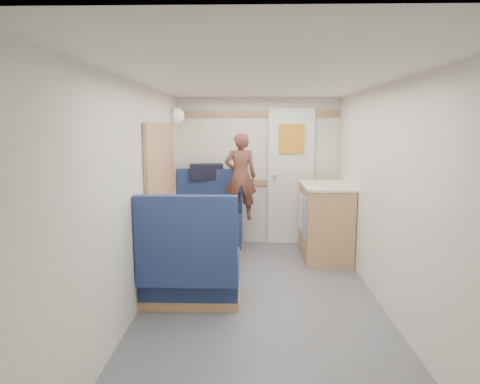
{
  "coord_description": "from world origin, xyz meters",
  "views": [
    {
      "loc": [
        -0.11,
        -3.61,
        1.64
      ],
      "look_at": [
        -0.21,
        0.9,
        0.93
      ],
      "focal_mm": 32.0,
      "sensor_mm": 36.0,
      "label": 1
    }
  ],
  "objects_px": {
    "galley_counter": "(325,221)",
    "beer_glass": "(221,205)",
    "dinette_table": "(201,222)",
    "salt_grinder": "(204,205)",
    "tray": "(203,215)",
    "wine_glass": "(192,198)",
    "bench_near": "(191,272)",
    "duffel_bag": "(206,172)",
    "orange_fruit": "(219,206)",
    "tumbler_right": "(214,202)",
    "cheese_block": "(211,212)",
    "bread_loaf": "(220,201)",
    "person": "(241,176)",
    "bench_far": "(209,227)",
    "tumbler_mid": "(192,200)",
    "pepper_grinder": "(197,203)",
    "dome_light": "(176,116)",
    "tumbler_left": "(175,210)"
  },
  "relations": [
    {
      "from": "dinette_table",
      "to": "dome_light",
      "type": "height_order",
      "value": "dome_light"
    },
    {
      "from": "person",
      "to": "wine_glass",
      "type": "relative_size",
      "value": 6.51
    },
    {
      "from": "orange_fruit",
      "to": "cheese_block",
      "type": "distance_m",
      "value": 0.21
    },
    {
      "from": "wine_glass",
      "to": "bread_loaf",
      "type": "xyz_separation_m",
      "value": [
        0.3,
        0.21,
        -0.08
      ]
    },
    {
      "from": "cheese_block",
      "to": "salt_grinder",
      "type": "bearing_deg",
      "value": 106.46
    },
    {
      "from": "duffel_bag",
      "to": "pepper_grinder",
      "type": "distance_m",
      "value": 1.08
    },
    {
      "from": "cheese_block",
      "to": "wine_glass",
      "type": "distance_m",
      "value": 0.44
    },
    {
      "from": "tray",
      "to": "dinette_table",
      "type": "bearing_deg",
      "value": 100.74
    },
    {
      "from": "orange_fruit",
      "to": "tumbler_mid",
      "type": "xyz_separation_m",
      "value": [
        -0.35,
        0.43,
        -0.01
      ]
    },
    {
      "from": "duffel_bag",
      "to": "cheese_block",
      "type": "height_order",
      "value": "duffel_bag"
    },
    {
      "from": "orange_fruit",
      "to": "beer_glass",
      "type": "bearing_deg",
      "value": 84.53
    },
    {
      "from": "bench_far",
      "to": "galley_counter",
      "type": "distance_m",
      "value": 1.51
    },
    {
      "from": "galley_counter",
      "to": "beer_glass",
      "type": "xyz_separation_m",
      "value": [
        -1.24,
        -0.6,
        0.31
      ]
    },
    {
      "from": "wine_glass",
      "to": "bench_near",
      "type": "bearing_deg",
      "value": -83.49
    },
    {
      "from": "galley_counter",
      "to": "orange_fruit",
      "type": "bearing_deg",
      "value": -150.65
    },
    {
      "from": "dinette_table",
      "to": "galley_counter",
      "type": "relative_size",
      "value": 1.0
    },
    {
      "from": "dinette_table",
      "to": "salt_grinder",
      "type": "height_order",
      "value": "salt_grinder"
    },
    {
      "from": "tumbler_right",
      "to": "dinette_table",
      "type": "bearing_deg",
      "value": -141.61
    },
    {
      "from": "orange_fruit",
      "to": "salt_grinder",
      "type": "xyz_separation_m",
      "value": [
        -0.17,
        0.15,
        -0.02
      ]
    },
    {
      "from": "tumbler_mid",
      "to": "salt_grinder",
      "type": "xyz_separation_m",
      "value": [
        0.17,
        -0.28,
        -0.01
      ]
    },
    {
      "from": "duffel_bag",
      "to": "orange_fruit",
      "type": "xyz_separation_m",
      "value": [
        0.26,
        -1.27,
        -0.23
      ]
    },
    {
      "from": "tumbler_mid",
      "to": "beer_glass",
      "type": "distance_m",
      "value": 0.49
    },
    {
      "from": "tray",
      "to": "dome_light",
      "type": "bearing_deg",
      "value": 110.82
    },
    {
      "from": "dinette_table",
      "to": "bench_near",
      "type": "distance_m",
      "value": 0.9
    },
    {
      "from": "bench_near",
      "to": "tray",
      "type": "bearing_deg",
      "value": 82.61
    },
    {
      "from": "bench_near",
      "to": "salt_grinder",
      "type": "bearing_deg",
      "value": 87.27
    },
    {
      "from": "wine_glass",
      "to": "beer_glass",
      "type": "relative_size",
      "value": 1.61
    },
    {
      "from": "wine_glass",
      "to": "dome_light",
      "type": "bearing_deg",
      "value": 109.04
    },
    {
      "from": "duffel_bag",
      "to": "cheese_block",
      "type": "distance_m",
      "value": 1.5
    },
    {
      "from": "tray",
      "to": "tumbler_left",
      "type": "distance_m",
      "value": 0.3
    },
    {
      "from": "bench_near",
      "to": "wine_glass",
      "type": "xyz_separation_m",
      "value": [
        -0.1,
        0.87,
        0.54
      ]
    },
    {
      "from": "person",
      "to": "bread_loaf",
      "type": "xyz_separation_m",
      "value": [
        -0.22,
        -0.48,
        -0.23
      ]
    },
    {
      "from": "bread_loaf",
      "to": "dinette_table",
      "type": "bearing_deg",
      "value": -132.36
    },
    {
      "from": "galley_counter",
      "to": "salt_grinder",
      "type": "distance_m",
      "value": 1.56
    },
    {
      "from": "bread_loaf",
      "to": "tumbler_right",
      "type": "bearing_deg",
      "value": -119.16
    },
    {
      "from": "dome_light",
      "to": "tumbler_right",
      "type": "distance_m",
      "value": 1.33
    },
    {
      "from": "dinette_table",
      "to": "salt_grinder",
      "type": "bearing_deg",
      "value": -1.99
    },
    {
      "from": "pepper_grinder",
      "to": "tumbler_mid",
      "type": "bearing_deg",
      "value": 112.27
    },
    {
      "from": "orange_fruit",
      "to": "tumbler_right",
      "type": "xyz_separation_m",
      "value": [
        -0.08,
        0.27,
        -0.0
      ]
    },
    {
      "from": "dinette_table",
      "to": "galley_counter",
      "type": "height_order",
      "value": "galley_counter"
    },
    {
      "from": "dinette_table",
      "to": "bread_loaf",
      "type": "bearing_deg",
      "value": 47.64
    },
    {
      "from": "galley_counter",
      "to": "tumbler_left",
      "type": "xyz_separation_m",
      "value": [
        -1.69,
        -0.91,
        0.31
      ]
    },
    {
      "from": "salt_grinder",
      "to": "pepper_grinder",
      "type": "bearing_deg",
      "value": 141.0
    },
    {
      "from": "duffel_bag",
      "to": "beer_glass",
      "type": "xyz_separation_m",
      "value": [
        0.27,
        -1.17,
        -0.23
      ]
    },
    {
      "from": "bench_near",
      "to": "tumbler_right",
      "type": "relative_size",
      "value": 9.58
    },
    {
      "from": "galley_counter",
      "to": "duffel_bag",
      "type": "height_order",
      "value": "duffel_bag"
    },
    {
      "from": "bench_near",
      "to": "galley_counter",
      "type": "bearing_deg",
      "value": 43.94
    },
    {
      "from": "bread_loaf",
      "to": "bench_near",
      "type": "bearing_deg",
      "value": -100.52
    },
    {
      "from": "duffel_bag",
      "to": "tumbler_right",
      "type": "xyz_separation_m",
      "value": [
        0.19,
        -1.01,
        -0.23
      ]
    },
    {
      "from": "dome_light",
      "to": "wine_glass",
      "type": "relative_size",
      "value": 1.19
    }
  ]
}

